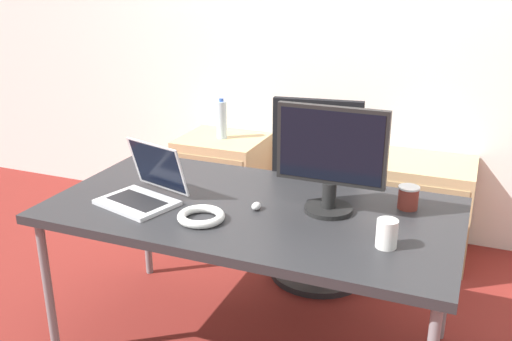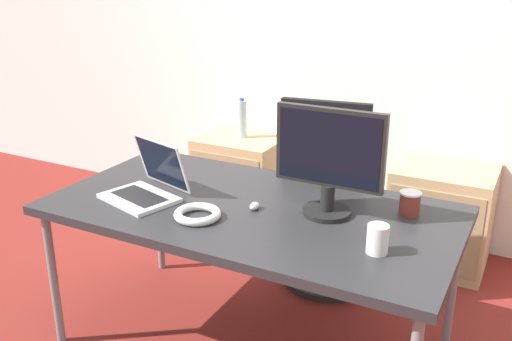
% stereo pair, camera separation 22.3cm
% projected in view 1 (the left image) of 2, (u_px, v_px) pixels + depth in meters
% --- Properties ---
extents(wall_back, '(10.00, 0.05, 2.60)m').
position_uv_depth(wall_back, '(344.00, 33.00, 3.60)').
color(wall_back, white).
rests_on(wall_back, ground_plane).
extents(desk, '(1.76, 0.92, 0.72)m').
position_uv_depth(desk, '(252.00, 215.00, 2.49)').
color(desk, '#28282B').
rests_on(desk, ground_plane).
extents(office_chair, '(0.56, 0.59, 1.10)m').
position_uv_depth(office_chair, '(319.00, 213.00, 3.14)').
color(office_chair, '#232326').
rests_on(office_chair, ground_plane).
extents(cabinet_left, '(0.56, 0.49, 0.60)m').
position_uv_depth(cabinet_left, '(223.00, 180.00, 3.96)').
color(cabinet_left, tan).
rests_on(cabinet_left, ground_plane).
extents(cabinet_right, '(0.56, 0.49, 0.60)m').
position_uv_depth(cabinet_right, '(423.00, 209.00, 3.48)').
color(cabinet_right, tan).
rests_on(cabinet_right, ground_plane).
extents(water_bottle, '(0.07, 0.07, 0.27)m').
position_uv_depth(water_bottle, '(222.00, 120.00, 3.81)').
color(water_bottle, silver).
rests_on(water_bottle, cabinet_left).
extents(laptop_center, '(0.38, 0.38, 0.25)m').
position_uv_depth(laptop_center, '(144.00, 190.00, 2.52)').
color(laptop_center, silver).
rests_on(laptop_center, desk).
extents(monitor, '(0.46, 0.21, 0.46)m').
position_uv_depth(monitor, '(331.00, 158.00, 2.34)').
color(monitor, black).
rests_on(monitor, desk).
extents(mouse, '(0.04, 0.06, 0.03)m').
position_uv_depth(mouse, '(256.00, 206.00, 2.44)').
color(mouse, silver).
rests_on(mouse, desk).
extents(coffee_cup_white, '(0.08, 0.08, 0.11)m').
position_uv_depth(coffee_cup_white, '(387.00, 234.00, 2.10)').
color(coffee_cup_white, white).
rests_on(coffee_cup_white, desk).
extents(coffee_cup_brown, '(0.09, 0.09, 0.10)m').
position_uv_depth(coffee_cup_brown, '(408.00, 197.00, 2.44)').
color(coffee_cup_brown, maroon).
rests_on(coffee_cup_brown, desk).
extents(cable_coil, '(0.20, 0.20, 0.03)m').
position_uv_depth(cable_coil, '(201.00, 216.00, 2.33)').
color(cable_coil, white).
rests_on(cable_coil, desk).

